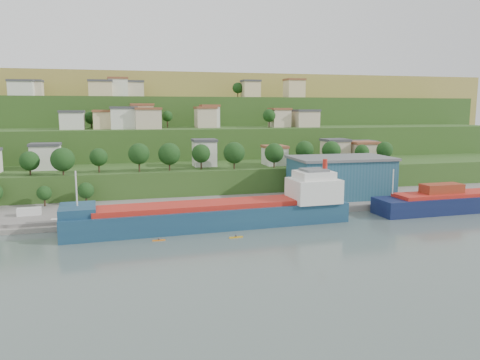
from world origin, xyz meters
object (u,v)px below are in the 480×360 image
object	(u,v)px
cargo_ship_near	(220,215)
caravan	(29,213)
kayak_orange	(159,240)
cargo_ship_far	(476,201)
warehouse	(340,177)

from	to	relation	value
cargo_ship_near	caravan	world-z (taller)	cargo_ship_near
caravan	kayak_orange	distance (m)	40.87
cargo_ship_near	cargo_ship_far	bearing A→B (deg)	-2.35
cargo_ship_far	kayak_orange	bearing A→B (deg)	-175.26
kayak_orange	warehouse	bearing A→B (deg)	25.71
kayak_orange	cargo_ship_far	bearing A→B (deg)	5.50
warehouse	caravan	bearing A→B (deg)	-176.78
cargo_ship_far	warehouse	distance (m)	40.35
caravan	warehouse	bearing A→B (deg)	-3.23
warehouse	cargo_ship_far	bearing A→B (deg)	-28.11
caravan	kayak_orange	size ratio (longest dim) A/B	2.04
cargo_ship_near	cargo_ship_far	size ratio (longest dim) A/B	1.20
cargo_ship_near	warehouse	distance (m)	48.09
cargo_ship_near	warehouse	bearing A→B (deg)	22.09
caravan	cargo_ship_far	bearing A→B (deg)	-12.63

